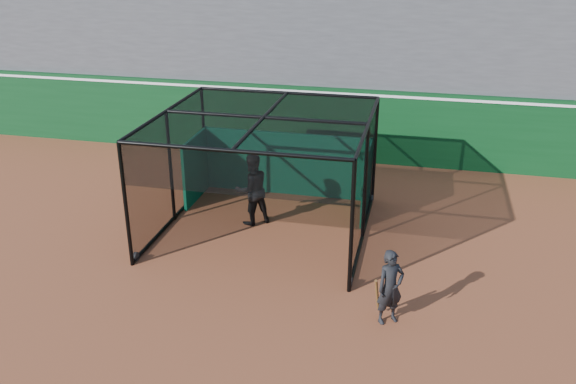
# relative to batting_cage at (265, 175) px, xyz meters

# --- Properties ---
(ground) EXTENTS (120.00, 120.00, 0.00)m
(ground) POSITION_rel_batting_cage_xyz_m (0.26, -2.67, -1.52)
(ground) COLOR brown
(ground) RESTS_ON ground
(outfield_wall) EXTENTS (50.00, 0.50, 2.50)m
(outfield_wall) POSITION_rel_batting_cage_xyz_m (0.26, 5.83, -0.23)
(outfield_wall) COLOR #0A3916
(outfield_wall) RESTS_ON ground
(grandstand) EXTENTS (50.00, 7.85, 8.95)m
(grandstand) POSITION_rel_batting_cage_xyz_m (0.26, 9.60, 2.96)
(grandstand) COLOR #4C4C4F
(grandstand) RESTS_ON ground
(batting_cage) EXTENTS (5.23, 5.21, 3.05)m
(batting_cage) POSITION_rel_batting_cage_xyz_m (0.00, 0.00, 0.00)
(batting_cage) COLOR black
(batting_cage) RESTS_ON ground
(batter) EXTENTS (1.20, 1.17, 1.96)m
(batter) POSITION_rel_batting_cage_xyz_m (-0.43, 0.27, -0.54)
(batter) COLOR black
(batter) RESTS_ON ground
(on_deck_player) EXTENTS (0.69, 0.64, 1.58)m
(on_deck_player) POSITION_rel_batting_cage_xyz_m (3.48, -3.50, -0.73)
(on_deck_player) COLOR black
(on_deck_player) RESTS_ON ground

